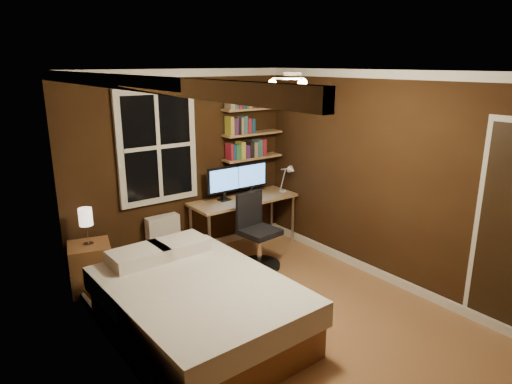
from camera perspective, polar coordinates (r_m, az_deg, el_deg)
floor at (r=4.97m, az=3.16°, el=-15.35°), size 4.20×4.20×0.00m
wall_back at (r=6.16m, az=-9.25°, el=3.24°), size 3.20×0.04×2.50m
wall_left at (r=3.69m, az=-16.13°, el=-5.84°), size 0.04×4.20×2.50m
wall_right at (r=5.58m, az=16.11°, el=1.51°), size 0.04×4.20×2.50m
ceiling at (r=4.25m, az=3.68°, el=14.82°), size 3.20×4.20×0.02m
window at (r=5.92m, az=-12.23°, el=5.54°), size 1.06×0.06×1.46m
ceiling_fixture at (r=4.18m, az=4.57°, el=13.41°), size 0.44×0.44×0.18m
bookshelf_lower at (r=6.61m, az=-0.43°, el=4.32°), size 0.92×0.22×0.03m
books_row_lower at (r=6.59m, az=-0.43°, el=5.43°), size 0.54×0.16×0.23m
bookshelf_middle at (r=6.55m, az=-0.43°, el=7.32°), size 0.92×0.22×0.03m
books_row_middle at (r=6.53m, az=-0.44°, el=8.45°), size 0.42×0.16×0.23m
bookshelf_upper at (r=6.51m, az=-0.44°, el=10.37°), size 0.92×0.22×0.03m
books_row_upper at (r=6.50m, az=-0.44°, el=11.51°), size 0.60×0.16×0.23m
bed at (r=4.58m, az=-7.32°, el=-14.05°), size 1.56×2.12×0.70m
nightstand at (r=5.70m, az=-19.93°, el=-8.84°), size 0.55×0.55×0.57m
bedside_lamp at (r=5.51m, az=-20.42°, el=-4.08°), size 0.15×0.15×0.44m
radiator at (r=6.17m, az=-11.50°, el=-5.84°), size 0.43×0.15×0.65m
desk at (r=6.44m, az=-1.59°, el=-1.31°), size 1.55×0.58×0.74m
monitor_left at (r=6.27m, az=-4.03°, el=1.03°), size 0.51×0.12×0.47m
monitor_right at (r=6.53m, az=-0.57°, el=1.66°), size 0.51×0.12×0.47m
desk_lamp at (r=6.65m, az=3.83°, el=1.75°), size 0.14×0.32×0.44m
office_chair at (r=5.93m, az=0.12°, el=-5.94°), size 0.54×0.54×0.98m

